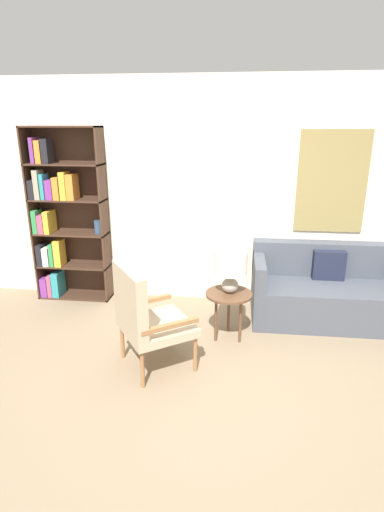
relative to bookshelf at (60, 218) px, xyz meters
name	(u,v)px	position (x,y,z in m)	size (l,w,h in m)	color
ground_plane	(183,395)	(1.78, -1.85, -1.05)	(14.00, 14.00, 0.00)	#847056
wall_back	(207,194)	(1.81, 0.18, 0.30)	(6.40, 0.08, 2.70)	silver
bookshelf	(60,218)	(0.00, 0.00, 0.00)	(0.92, 0.30, 2.14)	#422B1E
armchair	(144,313)	(1.39, -1.49, -0.50)	(0.83, 0.83, 0.99)	olive
couch	(328,292)	(3.25, -0.25, -0.73)	(1.72, 0.82, 0.84)	#474C56
side_table	(229,298)	(2.13, -0.85, -0.60)	(0.48, 0.48, 0.51)	brown
table_lamp	(231,266)	(2.13, -0.83, -0.25)	(0.34, 0.34, 0.44)	#A59E93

